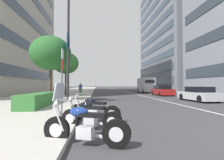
{
  "coord_description": "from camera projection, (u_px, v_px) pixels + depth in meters",
  "views": [
    {
      "loc": [
        -4.02,
        6.06,
        1.44
      ],
      "look_at": [
        12.46,
        4.63,
        1.92
      ],
      "focal_mm": 27.94,
      "sensor_mm": 36.0,
      "label": 1
    }
  ],
  "objects": [
    {
      "name": "sidewalk_right_plaza",
      "position": [
        69.0,
        92.0,
        33.37
      ],
      "size": [
        160.0,
        9.27,
        0.15
      ],
      "primitive_type": "cube",
      "color": "#B2ADA3",
      "rests_on": "ground"
    },
    {
      "name": "lane_centre_stripe",
      "position": [
        124.0,
        91.0,
        39.34
      ],
      "size": [
        110.0,
        0.16,
        0.01
      ],
      "primitive_type": "cube",
      "color": "silver",
      "rests_on": "ground"
    },
    {
      "name": "motorcycle_far_end_row",
      "position": [
        84.0,
        127.0,
        4.15
      ],
      "size": [
        0.89,
        2.1,
        1.49
      ],
      "rotation": [
        0.0,
        0.0,
        1.25
      ],
      "color": "black",
      "rests_on": "ground"
    },
    {
      "name": "motorcycle_mid_row",
      "position": [
        90.0,
        117.0,
        5.63
      ],
      "size": [
        1.06,
        1.98,
        1.09
      ],
      "rotation": [
        0.0,
        0.0,
        1.12
      ],
      "color": "black",
      "rests_on": "ground"
    },
    {
      "name": "motorcycle_second_in_row",
      "position": [
        93.0,
        111.0,
        6.89
      ],
      "size": [
        1.05,
        2.04,
        1.11
      ],
      "rotation": [
        0.0,
        0.0,
        1.14
      ],
      "color": "black",
      "rests_on": "ground"
    },
    {
      "name": "car_far_down_avenue",
      "position": [
        199.0,
        94.0,
        15.52
      ],
      "size": [
        4.28,
        2.0,
        1.3
      ],
      "rotation": [
        0.0,
        0.0,
        0.05
      ],
      "color": "#B7B7BC",
      "rests_on": "ground"
    },
    {
      "name": "car_mid_block_traffic",
      "position": [
        162.0,
        91.0,
        24.18
      ],
      "size": [
        4.7,
        1.92,
        1.39
      ],
      "rotation": [
        0.0,
        0.0,
        -0.01
      ],
      "color": "maroon",
      "rests_on": "ground"
    },
    {
      "name": "delivery_van_ahead",
      "position": [
        146.0,
        85.0,
        33.24
      ],
      "size": [
        6.17,
        2.23,
        2.79
      ],
      "rotation": [
        0.0,
        0.0,
        -0.03
      ],
      "color": "#B7B7BC",
      "rests_on": "ground"
    },
    {
      "name": "parking_sign_by_curb",
      "position": [
        62.0,
        73.0,
        7.24
      ],
      "size": [
        0.32,
        0.06,
        2.83
      ],
      "color": "#47494C",
      "rests_on": "sidewalk_right_plaza"
    },
    {
      "name": "street_lamp_with_banners",
      "position": [
        72.0,
        31.0,
        13.61
      ],
      "size": [
        1.26,
        2.23,
        9.48
      ],
      "color": "#232326",
      "rests_on": "sidewalk_right_plaza"
    },
    {
      "name": "clipped_hedge_bed",
      "position": [
        41.0,
        99.0,
        11.11
      ],
      "size": [
        5.49,
        1.1,
        0.78
      ],
      "primitive_type": "cube",
      "color": "#337033",
      "rests_on": "sidewalk_right_plaza"
    },
    {
      "name": "street_tree_far_plaza",
      "position": [
        51.0,
        53.0,
        14.66
      ],
      "size": [
        3.38,
        3.38,
        5.42
      ],
      "color": "#473323",
      "rests_on": "sidewalk_right_plaza"
    },
    {
      "name": "street_tree_mid_sidewalk",
      "position": [
        66.0,
        63.0,
        22.2
      ],
      "size": [
        3.24,
        3.24,
        5.48
      ],
      "color": "#473323",
      "rests_on": "sidewalk_right_plaza"
    },
    {
      "name": "pedestrian_on_plaza",
      "position": [
        81.0,
        89.0,
        23.45
      ],
      "size": [
        0.39,
        0.47,
        1.56
      ],
      "rotation": [
        0.0,
        0.0,
        3.53
      ],
      "color": "#3F724C",
      "rests_on": "sidewalk_right_plaza"
    },
    {
      "name": "office_tower_mid_left",
      "position": [
        181.0,
        35.0,
        46.71
      ],
      "size": [
        27.16,
        15.7,
        29.74
      ],
      "color": "slate",
      "rests_on": "ground"
    }
  ]
}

